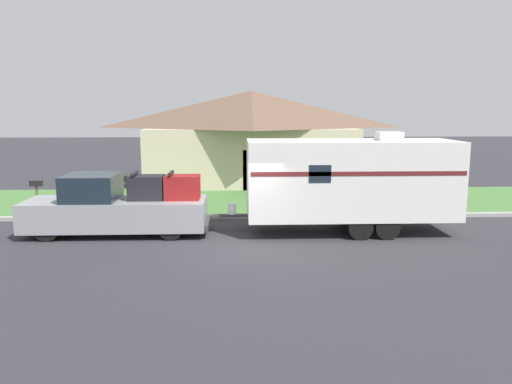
% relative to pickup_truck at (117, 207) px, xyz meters
% --- Properties ---
extents(ground_plane, '(120.00, 120.00, 0.00)m').
position_rel_pickup_truck_xyz_m(ground_plane, '(4.15, -1.52, -0.92)').
color(ground_plane, '#2D2D33').
extents(curb_strip, '(80.00, 0.30, 0.14)m').
position_rel_pickup_truck_xyz_m(curb_strip, '(4.15, 2.23, -0.85)').
color(curb_strip, '#999993').
rests_on(curb_strip, ground_plane).
extents(lawn_strip, '(80.00, 7.00, 0.03)m').
position_rel_pickup_truck_xyz_m(lawn_strip, '(4.15, 5.88, -0.90)').
color(lawn_strip, '#477538').
rests_on(lawn_strip, ground_plane).
extents(house_across_street, '(12.16, 6.90, 5.16)m').
position_rel_pickup_truck_xyz_m(house_across_street, '(4.83, 11.90, 1.76)').
color(house_across_street, beige).
rests_on(house_across_street, ground_plane).
extents(pickup_truck, '(6.07, 2.03, 2.10)m').
position_rel_pickup_truck_xyz_m(pickup_truck, '(0.00, 0.00, 0.00)').
color(pickup_truck, black).
rests_on(pickup_truck, ground_plane).
extents(travel_trailer, '(8.13, 2.45, 3.41)m').
position_rel_pickup_truck_xyz_m(travel_trailer, '(7.84, -0.00, 0.91)').
color(travel_trailer, black).
rests_on(travel_trailer, ground_plane).
extents(mailbox, '(0.48, 0.20, 1.40)m').
position_rel_pickup_truck_xyz_m(mailbox, '(-3.83, 3.06, 0.16)').
color(mailbox, brown).
rests_on(mailbox, ground_plane).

